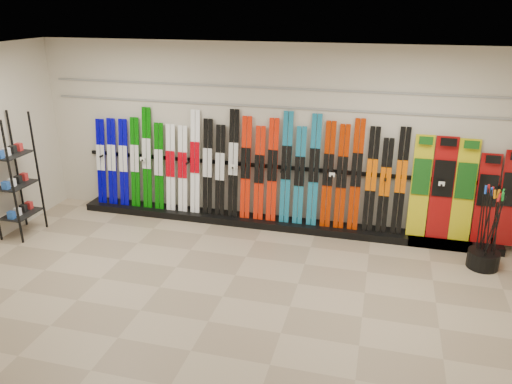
# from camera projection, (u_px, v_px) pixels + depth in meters

# --- Properties ---
(floor) EXTENTS (8.00, 8.00, 0.00)m
(floor) POSITION_uv_depth(u_px,v_px,m) (223.00, 296.00, 6.46)
(floor) COLOR gray
(floor) RESTS_ON ground
(back_wall) EXTENTS (8.00, 0.00, 8.00)m
(back_wall) POSITION_uv_depth(u_px,v_px,m) (268.00, 137.00, 8.18)
(back_wall) COLOR beige
(back_wall) RESTS_ON floor
(ceiling) EXTENTS (8.00, 8.00, 0.00)m
(ceiling) POSITION_uv_depth(u_px,v_px,m) (216.00, 59.00, 5.39)
(ceiling) COLOR silver
(ceiling) RESTS_ON back_wall
(ski_rack_base) EXTENTS (8.00, 0.40, 0.12)m
(ski_rack_base) POSITION_uv_depth(u_px,v_px,m) (277.00, 223.00, 8.45)
(ski_rack_base) COLOR black
(ski_rack_base) RESTS_ON floor
(skis) EXTENTS (5.37, 0.25, 1.83)m
(skis) POSITION_uv_depth(u_px,v_px,m) (242.00, 170.00, 8.33)
(skis) COLOR #0400A6
(skis) RESTS_ON ski_rack_base
(snowboards) EXTENTS (1.56, 0.24, 1.58)m
(snowboards) POSITION_uv_depth(u_px,v_px,m) (462.00, 192.00, 7.55)
(snowboards) COLOR gold
(snowboards) RESTS_ON ski_rack_base
(accessory_rack) EXTENTS (0.40, 0.60, 1.98)m
(accessory_rack) POSITION_uv_depth(u_px,v_px,m) (15.00, 177.00, 7.87)
(accessory_rack) COLOR black
(accessory_rack) RESTS_ON floor
(pole_bin) EXTENTS (0.44, 0.44, 0.25)m
(pole_bin) POSITION_uv_depth(u_px,v_px,m) (483.00, 259.00, 7.14)
(pole_bin) COLOR black
(pole_bin) RESTS_ON floor
(ski_poles) EXTENTS (0.26, 0.44, 1.18)m
(ski_poles) POSITION_uv_depth(u_px,v_px,m) (489.00, 228.00, 6.98)
(ski_poles) COLOR black
(ski_poles) RESTS_ON pole_bin
(slatwall_rail_0) EXTENTS (7.60, 0.02, 0.03)m
(slatwall_rail_0) POSITION_uv_depth(u_px,v_px,m) (268.00, 107.00, 7.99)
(slatwall_rail_0) COLOR gray
(slatwall_rail_0) RESTS_ON back_wall
(slatwall_rail_1) EXTENTS (7.60, 0.02, 0.03)m
(slatwall_rail_1) POSITION_uv_depth(u_px,v_px,m) (268.00, 88.00, 7.88)
(slatwall_rail_1) COLOR gray
(slatwall_rail_1) RESTS_ON back_wall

